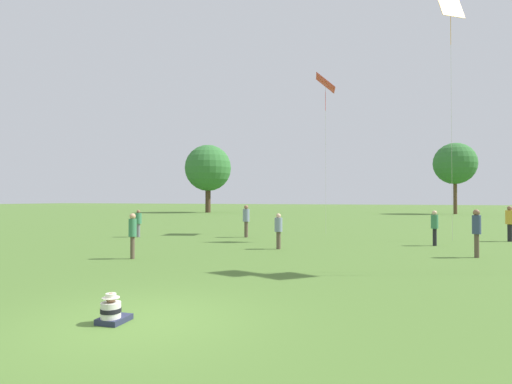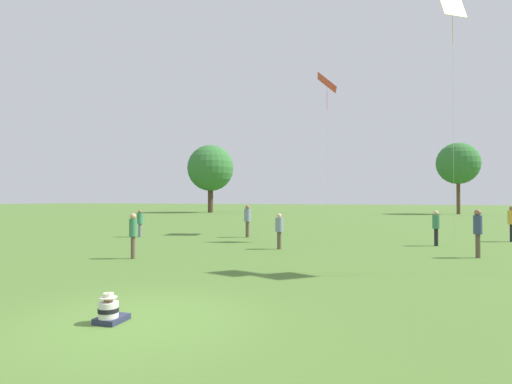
% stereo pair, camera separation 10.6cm
% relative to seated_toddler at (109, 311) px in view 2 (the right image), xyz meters
% --- Properties ---
extents(ground_plane, '(300.00, 300.00, 0.00)m').
position_rel_seated_toddler_xyz_m(ground_plane, '(0.44, 0.26, -0.21)').
color(ground_plane, '#4C702D').
extents(seated_toddler, '(0.45, 0.56, 0.54)m').
position_rel_seated_toddler_xyz_m(seated_toddler, '(0.00, 0.00, 0.00)').
color(seated_toddler, '#282D47').
rests_on(seated_toddler, ground).
extents(person_standing_0, '(0.42, 0.42, 1.80)m').
position_rel_seated_toddler_xyz_m(person_standing_0, '(7.64, 10.94, 0.89)').
color(person_standing_0, brown).
rests_on(person_standing_0, ground).
extents(person_standing_1, '(0.43, 0.43, 1.56)m').
position_rel_seated_toddler_xyz_m(person_standing_1, '(-0.05, 10.95, 0.72)').
color(person_standing_1, brown).
rests_on(person_standing_1, ground).
extents(person_standing_2, '(0.42, 0.42, 1.56)m').
position_rel_seated_toddler_xyz_m(person_standing_2, '(-9.16, 13.58, 0.72)').
color(person_standing_2, slate).
rests_on(person_standing_2, ground).
extents(person_standing_3, '(0.56, 0.56, 1.83)m').
position_rel_seated_toddler_xyz_m(person_standing_3, '(10.35, 17.80, 0.88)').
color(person_standing_3, black).
rests_on(person_standing_3, ground).
extents(person_standing_4, '(0.30, 0.30, 1.66)m').
position_rel_seated_toddler_xyz_m(person_standing_4, '(-4.33, 6.48, 0.81)').
color(person_standing_4, brown).
rests_on(person_standing_4, ground).
extents(person_standing_5, '(0.37, 0.37, 1.65)m').
position_rel_seated_toddler_xyz_m(person_standing_5, '(6.52, 14.53, 0.78)').
color(person_standing_5, black).
rests_on(person_standing_5, ground).
extents(person_standing_6, '(0.42, 0.42, 1.84)m').
position_rel_seated_toddler_xyz_m(person_standing_6, '(-3.26, 15.49, 0.89)').
color(person_standing_6, brown).
rests_on(person_standing_6, ground).
extents(kite_1, '(1.41, 1.68, 9.95)m').
position_rel_seated_toddler_xyz_m(kite_1, '(0.71, 19.06, 9.12)').
color(kite_1, red).
rests_on(kite_1, ground).
extents(kite_2, '(1.45, 1.24, 12.95)m').
position_rel_seated_toddler_xyz_m(kite_2, '(7.58, 17.01, 11.84)').
color(kite_2, orange).
rests_on(kite_2, ground).
extents(distant_tree_0, '(7.38, 7.38, 10.82)m').
position_rel_seated_toddler_xyz_m(distant_tree_0, '(-23.36, 51.81, 6.88)').
color(distant_tree_0, '#473323').
rests_on(distant_tree_0, ground).
extents(distant_tree_1, '(5.93, 5.93, 10.23)m').
position_rel_seated_toddler_xyz_m(distant_tree_1, '(13.04, 57.50, 7.03)').
color(distant_tree_1, brown).
rests_on(distant_tree_1, ground).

